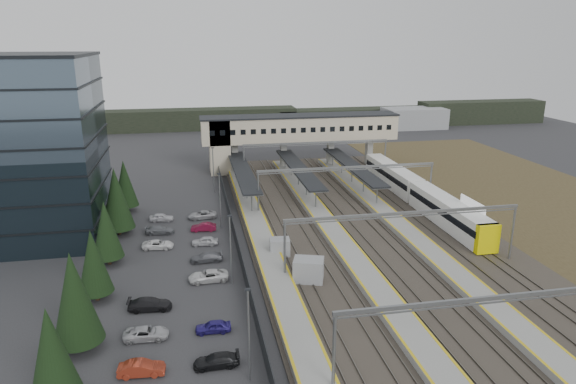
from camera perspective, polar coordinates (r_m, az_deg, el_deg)
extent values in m
plane|color=#2B2B2D|center=(66.24, 0.08, -6.51)|extent=(220.00, 220.00, 0.00)
cube|color=#425260|center=(77.10, -29.20, 4.03)|extent=(24.00, 18.00, 24.00)
cube|color=black|center=(79.12, -28.33, -2.02)|extent=(24.30, 18.30, 0.25)
cube|color=black|center=(78.21, -28.67, 0.36)|extent=(24.30, 18.30, 0.25)
cube|color=black|center=(77.43, -29.02, 2.80)|extent=(24.30, 18.30, 0.25)
cube|color=black|center=(76.80, -29.38, 5.28)|extent=(24.30, 18.30, 0.25)
cone|color=black|center=(41.29, -24.75, -16.17)|extent=(3.90, 3.90, 7.50)
cylinder|color=black|center=(50.03, -22.04, -15.31)|extent=(0.44, 0.44, 1.20)
cone|color=black|center=(47.89, -22.63, -10.71)|extent=(4.26, 4.26, 8.20)
cylinder|color=black|center=(57.76, -20.43, -10.64)|extent=(0.44, 0.44, 1.20)
cone|color=black|center=(56.18, -20.82, -7.19)|extent=(3.54, 3.54, 6.80)
cylinder|color=black|center=(65.81, -19.23, -7.09)|extent=(0.44, 0.44, 1.20)
cone|color=black|center=(64.39, -19.56, -3.91)|extent=(3.64, 3.64, 7.00)
cylinder|color=black|center=(75.00, -18.22, -4.05)|extent=(0.44, 0.44, 1.20)
cone|color=black|center=(73.55, -18.55, -0.66)|extent=(4.42, 4.42, 8.50)
cylinder|color=black|center=(84.38, -17.44, -1.68)|extent=(0.44, 0.44, 1.20)
cone|color=black|center=(83.26, -17.68, 0.93)|extent=(3.74, 3.74, 7.20)
imported|color=#9D311C|center=(45.25, -15.97, -18.32)|extent=(3.81, 1.52, 1.23)
imported|color=#B1B1B5|center=(49.71, -15.48, -14.90)|extent=(4.13, 2.07, 1.12)
imported|color=black|center=(54.27, -15.09, -11.93)|extent=(4.44, 2.05, 1.26)
imported|color=white|center=(68.68, -14.25, -5.68)|extent=(4.15, 2.21, 1.11)
imported|color=slate|center=(73.60, -14.05, -4.11)|extent=(4.16, 2.03, 1.17)
imported|color=silver|center=(78.58, -13.88, -2.75)|extent=(3.60, 1.71, 1.19)
imported|color=black|center=(45.03, -7.96, -18.06)|extent=(3.83, 1.57, 1.11)
imported|color=navy|center=(49.48, -8.32, -14.58)|extent=(3.33, 1.42, 1.12)
imported|color=silver|center=(58.78, -8.85, -9.20)|extent=(4.55, 2.25, 1.24)
imported|color=#595B61|center=(63.62, -9.05, -7.18)|extent=(4.02, 1.72, 1.16)
imported|color=silver|center=(68.50, -9.22, -5.40)|extent=(3.57, 1.73, 1.18)
imported|color=maroon|center=(73.45, -9.37, -3.86)|extent=(3.65, 1.57, 1.17)
imported|color=#A8A7AC|center=(78.44, -9.50, -2.52)|extent=(4.38, 2.28, 1.18)
cylinder|color=slate|center=(41.35, -4.38, -15.67)|extent=(0.16, 0.16, 8.00)
cube|color=black|center=(39.36, -4.51, -10.75)|extent=(0.50, 0.25, 0.15)
cylinder|color=slate|center=(56.40, -6.40, -6.48)|extent=(0.16, 0.16, 8.00)
cube|color=black|center=(54.95, -6.54, -2.65)|extent=(0.50, 0.25, 0.15)
cylinder|color=slate|center=(73.27, -7.57, -1.01)|extent=(0.16, 0.16, 8.00)
cube|color=black|center=(72.16, -7.69, 2.02)|extent=(0.50, 0.25, 0.15)
cylinder|color=slate|center=(90.57, -8.29, 2.40)|extent=(0.16, 0.16, 8.00)
cube|color=black|center=(89.68, -8.39, 4.88)|extent=(0.50, 0.25, 0.15)
cube|color=#26282B|center=(69.64, -5.98, -4.52)|extent=(0.08, 90.00, 2.00)
cube|color=gray|center=(57.65, 2.29, -8.72)|extent=(3.88, 3.32, 2.74)
cube|color=gray|center=(64.23, -0.93, -6.18)|extent=(2.64, 2.27, 2.25)
cube|color=#332C26|center=(73.66, 8.56, -4.16)|extent=(34.00, 90.00, 0.20)
cube|color=#59544C|center=(70.56, -1.27, -4.77)|extent=(0.08, 90.00, 0.14)
cube|color=#59544C|center=(70.80, -0.11, -4.69)|extent=(0.08, 90.00, 0.14)
cube|color=#59544C|center=(71.29, 1.91, -4.54)|extent=(0.08, 90.00, 0.14)
cube|color=#59544C|center=(71.60, 3.04, -4.46)|extent=(0.08, 90.00, 0.14)
cube|color=#59544C|center=(72.78, 6.54, -4.19)|extent=(0.08, 90.00, 0.14)
cube|color=#59544C|center=(73.20, 7.62, -4.11)|extent=(0.08, 90.00, 0.14)
cube|color=#59544C|center=(74.02, 9.50, -3.96)|extent=(0.08, 90.00, 0.14)
cube|color=#59544C|center=(74.52, 10.55, -3.87)|extent=(0.08, 90.00, 0.14)
cube|color=#59544C|center=(76.25, 13.75, -3.59)|extent=(0.08, 90.00, 0.14)
cube|color=#59544C|center=(76.84, 14.73, -3.51)|extent=(0.08, 90.00, 0.14)
cube|color=#59544C|center=(77.95, 16.43, -3.36)|extent=(0.08, 90.00, 0.14)
cube|color=#59544C|center=(78.61, 17.37, -3.27)|extent=(0.08, 90.00, 0.14)
cube|color=gray|center=(70.18, -3.11, -4.76)|extent=(3.20, 82.00, 0.90)
cube|color=gold|center=(69.85, -4.30, -4.49)|extent=(0.25, 82.00, 0.02)
cube|color=gold|center=(70.21, -1.94, -4.34)|extent=(0.25, 82.00, 0.02)
cube|color=gray|center=(72.09, 4.81, -4.20)|extent=(3.20, 82.00, 0.90)
cube|color=gold|center=(71.57, 3.70, -3.94)|extent=(0.25, 82.00, 0.02)
cube|color=gold|center=(72.32, 5.93, -3.78)|extent=(0.25, 82.00, 0.02)
cube|color=gray|center=(75.29, 12.17, -3.61)|extent=(3.20, 82.00, 0.90)
cube|color=gold|center=(74.60, 11.17, -3.37)|extent=(0.25, 82.00, 0.02)
cube|color=gold|center=(75.70, 13.21, -3.20)|extent=(0.25, 82.00, 0.02)
cube|color=black|center=(89.94, -5.07, 2.41)|extent=(3.00, 30.00, 0.25)
cube|color=slate|center=(89.98, -5.07, 2.32)|extent=(3.10, 30.00, 0.12)
cylinder|color=slate|center=(77.95, -4.04, -1.04)|extent=(0.20, 0.20, 3.10)
cylinder|color=slate|center=(84.13, -4.58, 0.29)|extent=(0.20, 0.20, 3.10)
cylinder|color=slate|center=(90.35, -5.05, 1.43)|extent=(0.20, 0.20, 3.10)
cylinder|color=slate|center=(96.61, -5.45, 2.43)|extent=(0.20, 0.20, 3.10)
cylinder|color=slate|center=(102.90, -5.81, 3.30)|extent=(0.20, 0.20, 3.10)
cube|color=black|center=(91.44, 1.18, 2.71)|extent=(3.00, 30.00, 0.25)
cube|color=slate|center=(91.48, 1.18, 2.62)|extent=(3.10, 30.00, 0.12)
cylinder|color=slate|center=(79.67, 3.11, -0.63)|extent=(0.20, 0.20, 3.10)
cylinder|color=slate|center=(85.73, 2.07, 0.64)|extent=(0.20, 0.20, 3.10)
cylinder|color=slate|center=(91.84, 1.17, 1.75)|extent=(0.20, 0.20, 3.10)
cylinder|color=slate|center=(98.00, 0.38, 2.71)|extent=(0.20, 0.20, 3.10)
cylinder|color=slate|center=(104.21, -0.32, 3.56)|extent=(0.20, 0.20, 3.10)
cube|color=black|center=(93.98, 7.16, 2.97)|extent=(3.00, 30.00, 0.25)
cube|color=slate|center=(94.02, 7.15, 2.88)|extent=(3.10, 30.00, 0.12)
cylinder|color=slate|center=(82.58, 9.87, -0.23)|extent=(0.20, 0.20, 3.10)
cylinder|color=slate|center=(88.43, 8.40, 0.97)|extent=(0.20, 0.20, 3.10)
cylinder|color=slate|center=(94.37, 7.12, 2.03)|extent=(0.20, 0.20, 3.10)
cylinder|color=slate|center=(100.38, 5.99, 2.96)|extent=(0.20, 0.20, 3.10)
cylinder|color=slate|center=(106.45, 4.99, 3.78)|extent=(0.20, 0.20, 3.10)
cube|color=beige|center=(105.60, 1.36, 7.11)|extent=(40.00, 6.00, 5.00)
cube|color=black|center=(105.21, 1.37, 8.48)|extent=(40.40, 6.40, 0.30)
cube|color=beige|center=(103.97, -7.61, 5.13)|extent=(4.00, 6.00, 11.00)
cube|color=black|center=(100.36, -8.43, 6.48)|extent=(1.00, 0.06, 1.00)
cube|color=black|center=(100.46, -7.29, 6.54)|extent=(1.00, 0.06, 1.00)
cube|color=black|center=(100.60, -6.15, 6.59)|extent=(1.00, 0.06, 1.00)
cube|color=black|center=(100.78, -5.01, 6.64)|extent=(1.00, 0.06, 1.00)
cube|color=black|center=(101.00, -3.87, 6.69)|extent=(1.00, 0.06, 1.00)
cube|color=black|center=(101.26, -2.74, 6.73)|extent=(1.00, 0.06, 1.00)
cube|color=black|center=(101.56, -1.61, 6.78)|extent=(1.00, 0.06, 1.00)
cube|color=black|center=(101.90, -0.50, 6.82)|extent=(1.00, 0.06, 1.00)
cube|color=black|center=(102.27, 0.61, 6.85)|extent=(1.00, 0.06, 1.00)
cube|color=black|center=(102.68, 1.71, 6.89)|extent=(1.00, 0.06, 1.00)
cube|color=black|center=(103.13, 2.81, 6.92)|extent=(1.00, 0.06, 1.00)
cube|color=black|center=(103.61, 3.89, 6.94)|extent=(1.00, 0.06, 1.00)
cube|color=black|center=(104.14, 4.96, 6.97)|extent=(1.00, 0.06, 1.00)
cube|color=black|center=(104.69, 6.02, 6.99)|extent=(1.00, 0.06, 1.00)
cube|color=black|center=(105.29, 7.07, 7.01)|extent=(1.00, 0.06, 1.00)
cube|color=black|center=(105.91, 8.11, 7.03)|extent=(1.00, 0.06, 1.00)
cube|color=black|center=(106.57, 9.14, 7.04)|extent=(1.00, 0.06, 1.00)
cube|color=black|center=(107.27, 10.15, 7.06)|extent=(1.00, 0.06, 1.00)
cube|color=black|center=(107.99, 11.15, 7.07)|extent=(1.00, 0.06, 1.00)
cube|color=gray|center=(104.59, -6.74, 3.83)|extent=(1.20, 1.60, 6.00)
cube|color=gray|center=(104.70, -5.92, 3.87)|extent=(1.20, 1.60, 6.00)
cube|color=gray|center=(105.99, -0.52, 4.12)|extent=(1.20, 1.60, 6.00)
cube|color=gray|center=(108.19, 4.71, 4.32)|extent=(1.20, 1.60, 6.00)
cube|color=gray|center=(110.74, 8.97, 4.46)|extent=(1.20, 1.60, 6.00)
cylinder|color=slate|center=(40.15, 5.12, -17.65)|extent=(0.28, 0.28, 7.00)
cube|color=slate|center=(43.93, 23.42, -10.57)|extent=(28.40, 0.25, 0.35)
cube|color=slate|center=(44.11, 23.36, -11.04)|extent=(28.40, 0.12, 0.12)
cylinder|color=slate|center=(57.29, -0.36, -6.54)|extent=(0.28, 0.28, 7.00)
cylinder|color=slate|center=(67.84, 23.65, -4.23)|extent=(0.28, 0.28, 7.00)
cube|color=slate|center=(60.00, 12.91, -2.30)|extent=(28.40, 0.25, 0.35)
cube|color=slate|center=(60.13, 12.88, -2.66)|extent=(28.40, 0.12, 0.12)
cylinder|color=slate|center=(77.74, -3.33, -0.23)|extent=(0.28, 0.28, 7.00)
cylinder|color=slate|center=(85.81, 15.54, 0.81)|extent=(0.28, 0.28, 7.00)
cube|color=slate|center=(79.76, 6.66, 2.73)|extent=(28.40, 0.25, 0.35)
cube|color=slate|center=(79.86, 6.65, 2.45)|extent=(28.40, 0.12, 0.12)
cylinder|color=slate|center=(96.92, -4.91, 3.16)|extent=(0.28, 0.28, 7.00)
cylinder|color=slate|center=(103.51, 10.72, 3.80)|extent=(0.28, 0.28, 7.00)
cube|color=slate|center=(98.55, 3.19, 5.50)|extent=(28.40, 0.25, 0.35)
cube|color=slate|center=(98.63, 3.19, 5.28)|extent=(28.40, 0.12, 0.12)
cube|color=white|center=(76.80, 17.38, -2.22)|extent=(2.93, 20.36, 3.77)
cube|color=black|center=(76.67, 17.40, -1.93)|extent=(3.00, 19.76, 0.94)
cube|color=slate|center=(77.32, 17.27, -3.36)|extent=(2.52, 18.96, 0.52)
cube|color=white|center=(94.91, 11.53, 1.78)|extent=(2.93, 20.36, 3.77)
cube|color=black|center=(94.81, 11.54, 2.02)|extent=(3.00, 19.76, 0.94)
cube|color=slate|center=(95.33, 11.47, 0.83)|extent=(2.52, 18.96, 0.52)
cube|color=#EDDE02|center=(68.66, 21.27, -4.87)|extent=(2.96, 0.90, 3.77)
cylinder|color=slate|center=(72.54, 20.62, -4.14)|extent=(0.20, 0.20, 3.26)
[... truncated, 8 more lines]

